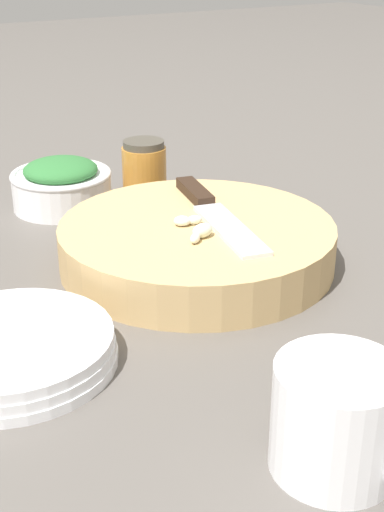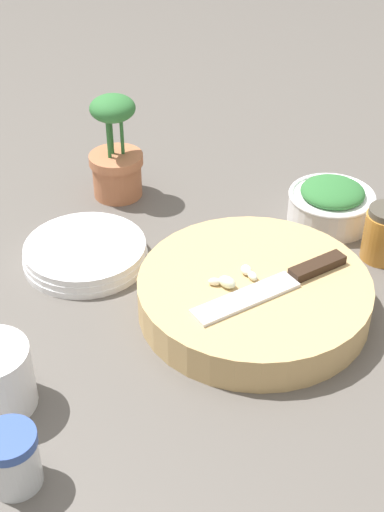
{
  "view_description": "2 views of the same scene",
  "coord_description": "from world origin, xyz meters",
  "px_view_note": "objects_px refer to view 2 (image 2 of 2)",
  "views": [
    {
      "loc": [
        -0.57,
        0.3,
        0.35
      ],
      "look_at": [
        0.01,
        -0.05,
        0.04
      ],
      "focal_mm": 50.0,
      "sensor_mm": 36.0,
      "label": 1
    },
    {
      "loc": [
        -0.51,
        -0.58,
        0.63
      ],
      "look_at": [
        0.04,
        -0.0,
        0.06
      ],
      "focal_mm": 50.0,
      "sensor_mm": 36.0,
      "label": 2
    }
  ],
  "objects_px": {
    "herb_bowl": "(331,203)",
    "spice_jar": "(12,459)",
    "chef_knife": "(282,282)",
    "cutting_board": "(254,295)",
    "plate_stack": "(86,253)",
    "potted_herb": "(116,156)",
    "garlic_cloves": "(234,278)"
  },
  "relations": [
    {
      "from": "cutting_board",
      "to": "chef_knife",
      "type": "height_order",
      "value": "chef_knife"
    },
    {
      "from": "herb_bowl",
      "to": "plate_stack",
      "type": "bearing_deg",
      "value": 152.21
    },
    {
      "from": "spice_jar",
      "to": "potted_herb",
      "type": "distance_m",
      "value": 0.59
    },
    {
      "from": "herb_bowl",
      "to": "spice_jar",
      "type": "relative_size",
      "value": 1.96
    },
    {
      "from": "spice_jar",
      "to": "potted_herb",
      "type": "bearing_deg",
      "value": 40.31
    },
    {
      "from": "potted_herb",
      "to": "herb_bowl",
      "type": "bearing_deg",
      "value": -57.54
    },
    {
      "from": "herb_bowl",
      "to": "plate_stack",
      "type": "distance_m",
      "value": 0.4
    },
    {
      "from": "cutting_board",
      "to": "plate_stack",
      "type": "relative_size",
      "value": 1.69
    },
    {
      "from": "chef_knife",
      "to": "plate_stack",
      "type": "bearing_deg",
      "value": 33.87
    },
    {
      "from": "cutting_board",
      "to": "potted_herb",
      "type": "distance_m",
      "value": 0.38
    },
    {
      "from": "garlic_cloves",
      "to": "spice_jar",
      "type": "bearing_deg",
      "value": -175.11
    },
    {
      "from": "plate_stack",
      "to": "potted_herb",
      "type": "distance_m",
      "value": 0.21
    },
    {
      "from": "cutting_board",
      "to": "potted_herb",
      "type": "relative_size",
      "value": 1.75
    },
    {
      "from": "chef_knife",
      "to": "garlic_cloves",
      "type": "xyz_separation_m",
      "value": [
        -0.04,
        0.05,
        0.0
      ]
    },
    {
      "from": "plate_stack",
      "to": "chef_knife",
      "type": "bearing_deg",
      "value": -67.95
    },
    {
      "from": "cutting_board",
      "to": "garlic_cloves",
      "type": "bearing_deg",
      "value": 145.36
    },
    {
      "from": "cutting_board",
      "to": "plate_stack",
      "type": "distance_m",
      "value": 0.27
    },
    {
      "from": "potted_herb",
      "to": "plate_stack",
      "type": "bearing_deg",
      "value": -143.36
    },
    {
      "from": "potted_herb",
      "to": "cutting_board",
      "type": "bearing_deg",
      "value": -99.69
    },
    {
      "from": "garlic_cloves",
      "to": "herb_bowl",
      "type": "bearing_deg",
      "value": 9.65
    },
    {
      "from": "herb_bowl",
      "to": "spice_jar",
      "type": "distance_m",
      "value": 0.65
    },
    {
      "from": "plate_stack",
      "to": "potted_herb",
      "type": "xyz_separation_m",
      "value": [
        0.16,
        0.12,
        0.06
      ]
    },
    {
      "from": "plate_stack",
      "to": "potted_herb",
      "type": "relative_size",
      "value": 1.04
    },
    {
      "from": "cutting_board",
      "to": "herb_bowl",
      "type": "bearing_deg",
      "value": 13.97
    },
    {
      "from": "cutting_board",
      "to": "herb_bowl",
      "type": "distance_m",
      "value": 0.26
    },
    {
      "from": "spice_jar",
      "to": "plate_stack",
      "type": "xyz_separation_m",
      "value": [
        0.29,
        0.27,
        -0.02
      ]
    },
    {
      "from": "chef_knife",
      "to": "plate_stack",
      "type": "xyz_separation_m",
      "value": [
        -0.11,
        0.28,
        -0.04
      ]
    },
    {
      "from": "herb_bowl",
      "to": "garlic_cloves",
      "type": "bearing_deg",
      "value": -170.35
    },
    {
      "from": "cutting_board",
      "to": "plate_stack",
      "type": "height_order",
      "value": "cutting_board"
    },
    {
      "from": "chef_knife",
      "to": "cutting_board",
      "type": "bearing_deg",
      "value": 40.97
    },
    {
      "from": "herb_bowl",
      "to": "plate_stack",
      "type": "height_order",
      "value": "herb_bowl"
    },
    {
      "from": "chef_knife",
      "to": "potted_herb",
      "type": "height_order",
      "value": "potted_herb"
    }
  ]
}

